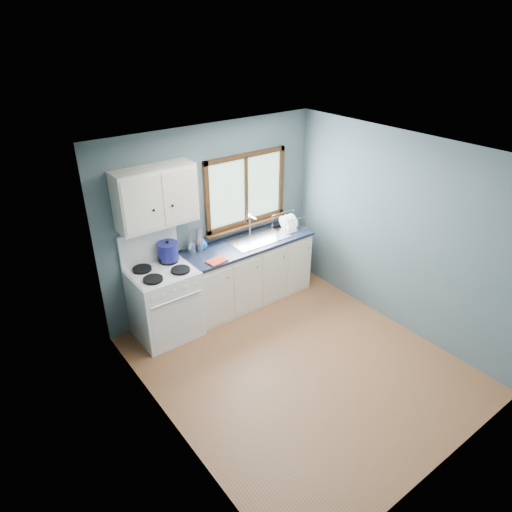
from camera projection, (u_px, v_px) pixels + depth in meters
floor at (298, 365)px, 5.39m from camera, size 3.20×3.60×0.02m
ceiling at (310, 155)px, 4.21m from camera, size 3.20×3.60×0.02m
wall_back at (212, 218)px, 6.08m from camera, size 3.20×0.02×2.50m
wall_front at (461, 366)px, 3.52m from camera, size 3.20×0.02×2.50m
wall_left at (165, 328)px, 3.95m from camera, size 0.02×3.60×2.50m
wall_right at (400, 234)px, 5.66m from camera, size 0.02×3.60×2.50m
gas_range at (165, 301)px, 5.69m from camera, size 0.76×0.69×1.36m
base_cabinets at (248, 274)px, 6.44m from camera, size 1.85×0.60×0.88m
countertop at (248, 243)px, 6.21m from camera, size 1.89×0.64×0.04m
sink at (258, 242)px, 6.32m from camera, size 0.84×0.46×0.44m
window at (246, 195)px, 6.23m from camera, size 1.36×0.10×1.03m
upper_cabinets at (156, 197)px, 5.24m from camera, size 0.95×0.35×0.70m
skillet at (168, 257)px, 5.67m from camera, size 0.39×0.30×0.05m
stockpot at (168, 251)px, 5.62m from camera, size 0.34×0.34×0.26m
utensil_crock at (191, 247)px, 5.90m from camera, size 0.15×0.15×0.37m
thermos at (199, 240)px, 5.89m from camera, size 0.09×0.09×0.32m
soap_bottle at (204, 241)px, 5.93m from camera, size 0.13×0.13×0.25m
dish_towel at (217, 261)px, 5.70m from camera, size 0.26×0.20×0.02m
dish_rack at (289, 225)px, 6.56m from camera, size 0.42×0.33×0.22m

